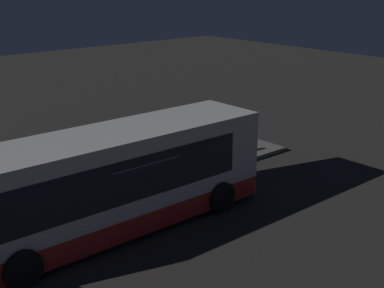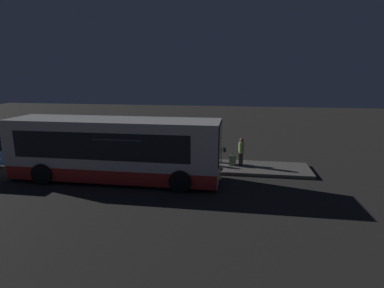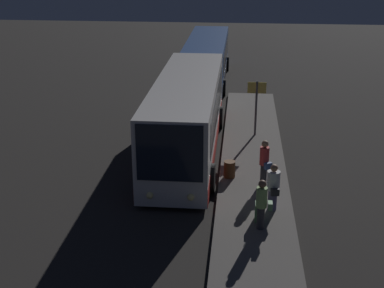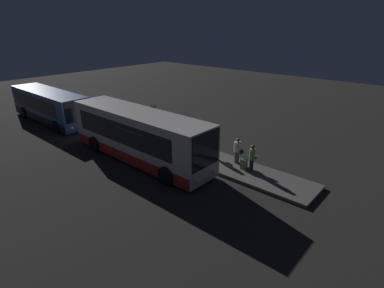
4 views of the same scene
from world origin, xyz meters
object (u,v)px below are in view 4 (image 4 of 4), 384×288
object	(u,v)px
suitcase	(244,164)
sign_post	(152,117)
passenger_boarding	(252,157)
bus_second	(49,106)
bus_lead	(139,136)
passenger_with_bags	(210,142)
passenger_waiting	(237,150)
trash_bin	(191,154)

from	to	relation	value
suitcase	sign_post	xyz separation A→B (m)	(-8.26, 0.02, 1.37)
passenger_boarding	suitcase	size ratio (longest dim) A/B	1.94
bus_second	sign_post	xyz separation A→B (m)	(10.77, 2.99, 0.47)
bus_second	sign_post	bearing A→B (deg)	15.54
bus_lead	passenger_boarding	bearing A→B (deg)	24.33
passenger_with_bags	sign_post	xyz separation A→B (m)	(-5.44, -0.23, 0.74)
passenger_boarding	suitcase	bearing A→B (deg)	-172.05
passenger_boarding	sign_post	world-z (taller)	sign_post
passenger_waiting	passenger_with_bags	xyz separation A→B (m)	(-2.01, -0.23, 0.07)
bus_lead	passenger_waiting	size ratio (longest dim) A/B	6.83
passenger_waiting	trash_bin	bearing A→B (deg)	-67.90
bus_second	trash_bin	distance (m)	15.83
passenger_with_bags	suitcase	bearing A→B (deg)	54.86
passenger_waiting	sign_post	world-z (taller)	sign_post
passenger_waiting	trash_bin	distance (m)	3.00
passenger_waiting	suitcase	size ratio (longest dim) A/B	1.91
sign_post	trash_bin	size ratio (longest dim) A/B	3.97
passenger_with_bags	suitcase	world-z (taller)	passenger_with_bags
passenger_boarding	passenger_waiting	bearing A→B (deg)	162.62
bus_second	passenger_boarding	size ratio (longest dim) A/B	6.15
bus_second	sign_post	distance (m)	11.19
suitcase	bus_lead	bearing A→B (deg)	-154.49
bus_second	passenger_with_bags	xyz separation A→B (m)	(16.20, 3.22, -0.27)
bus_lead	bus_second	distance (m)	12.80
bus_lead	passenger_boarding	distance (m)	7.40
passenger_with_bags	trash_bin	world-z (taller)	passenger_with_bags
passenger_with_bags	passenger_boarding	bearing A→B (deg)	56.80
bus_second	sign_post	world-z (taller)	bus_second
passenger_boarding	passenger_with_bags	bearing A→B (deg)	176.97
passenger_boarding	passenger_with_bags	size ratio (longest dim) A/B	0.97
bus_second	passenger_waiting	world-z (taller)	bus_second
bus_lead	trash_bin	distance (m)	3.66
passenger_boarding	bus_lead	bearing A→B (deg)	-155.56
passenger_with_bags	suitcase	distance (m)	2.90
passenger_waiting	sign_post	bearing A→B (deg)	-95.33
bus_second	passenger_boarding	distance (m)	19.76
bus_lead	passenger_waiting	world-z (taller)	bus_lead
bus_second	passenger_with_bags	bearing A→B (deg)	11.25
passenger_boarding	passenger_with_bags	world-z (taller)	passenger_with_bags
bus_lead	trash_bin	world-z (taller)	bus_lead
passenger_waiting	trash_bin	world-z (taller)	passenger_waiting
passenger_boarding	passenger_waiting	size ratio (longest dim) A/B	1.01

